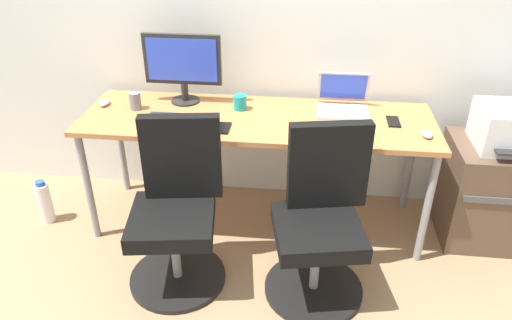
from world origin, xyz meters
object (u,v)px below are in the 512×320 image
Objects in this scene: side_cabinet at (493,192)px; printer at (512,127)px; open_laptop at (343,102)px; coffee_mug at (240,102)px; office_chair_left at (177,212)px; water_bottle_on_floor at (45,202)px; desktop_monitor at (183,64)px; office_chair_right at (320,222)px.

side_cabinet is 1.59× the size of printer.
printer is 1.29× the size of open_laptop.
printer reaches higher than side_cabinet.
coffee_mug is (-0.62, -0.06, -0.01)m from open_laptop.
office_chair_left is 1.12m from water_bottle_on_floor.
desktop_monitor reaches higher than side_cabinet.
side_cabinet is (1.06, 0.57, -0.10)m from office_chair_right.
printer is at bearing 28.33° from office_chair_right.
desktop_monitor is at bearing 175.35° from side_cabinet.
desktop_monitor is (0.91, 0.35, 0.86)m from water_bottle_on_floor.
side_cabinet is 2.06× the size of open_laptop.
side_cabinet is at bearing 90.00° from printer.
side_cabinet is 2.06m from desktop_monitor.
coffee_mug reaches higher than side_cabinet.
office_chair_right is (0.77, -0.00, 0.00)m from office_chair_left.
open_laptop is (0.88, 0.71, 0.39)m from office_chair_left.
printer reaches higher than coffee_mug.
water_bottle_on_floor is (-2.84, -0.19, -0.61)m from printer.
desktop_monitor reaches higher than water_bottle_on_floor.
open_laptop reaches higher than side_cabinet.
water_bottle_on_floor is at bearing -158.85° from desktop_monitor.
side_cabinet is 1.33× the size of desktop_monitor.
water_bottle_on_floor is 2.03m from open_laptop.
open_laptop is at bearing 81.03° from office_chair_right.
desktop_monitor is 0.43m from coffee_mug.
office_chair_left is 10.22× the size of coffee_mug.
office_chair_right is 3.03× the size of open_laptop.
office_chair_right is 3.03× the size of water_bottle_on_floor.
office_chair_left is at bearing -162.62° from side_cabinet.
water_bottle_on_floor is (-1.78, 0.38, -0.28)m from office_chair_right.
open_laptop is (0.11, 0.71, 0.39)m from office_chair_right.
printer is at bearing -2.81° from coffee_mug.
office_chair_right is at bearing -39.88° from desktop_monitor.
water_bottle_on_floor is 0.65× the size of desktop_monitor.
office_chair_right reaches higher than water_bottle_on_floor.
open_laptop reaches higher than office_chair_right.
water_bottle_on_floor is 1.30m from desktop_monitor.
water_bottle_on_floor is 3.37× the size of coffee_mug.
water_bottle_on_floor is (-2.84, -0.19, -0.17)m from side_cabinet.
desktop_monitor is at bearing 167.41° from coffee_mug.
office_chair_left is 3.03× the size of open_laptop.
office_chair_left is at bearing -162.65° from printer.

